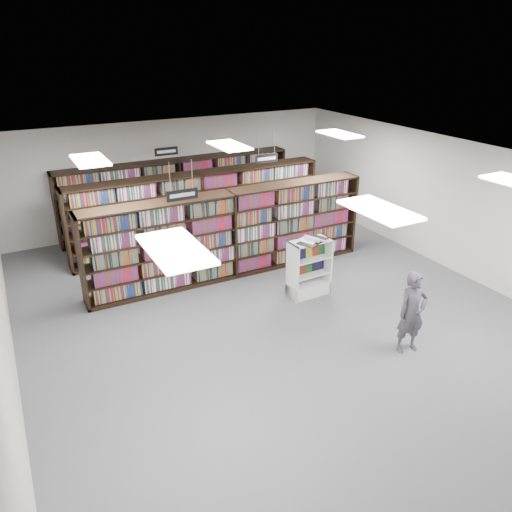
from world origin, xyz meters
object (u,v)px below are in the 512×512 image
bookshelf_row_near (231,234)px  open_book (312,240)px  endcap_display (308,275)px  shopper (412,313)px

bookshelf_row_near → open_book: 2.14m
bookshelf_row_near → endcap_display: 2.11m
bookshelf_row_near → open_book: (1.10, -1.81, 0.30)m
bookshelf_row_near → endcap_display: bookshelf_row_near is taller
endcap_display → open_book: size_ratio=1.64×
endcap_display → shopper: shopper is taller
endcap_display → bookshelf_row_near: bearing=120.3°
endcap_display → open_book: open_book is taller
shopper → bookshelf_row_near: bearing=118.1°
open_book → shopper: shopper is taller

